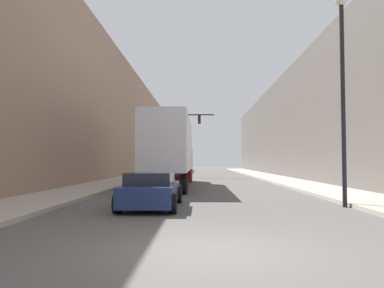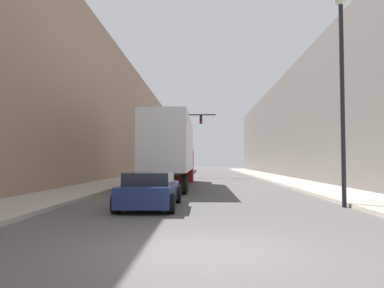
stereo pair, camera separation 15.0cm
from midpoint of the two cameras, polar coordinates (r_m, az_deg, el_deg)
name	(u,v)px [view 2 (the right image)]	position (r m, az deg, el deg)	size (l,w,h in m)	color
ground_plane	(207,251)	(7.20, 2.94, -16.02)	(200.00, 200.00, 0.00)	#565451
sidewalk_right	(273,177)	(37.67, 12.28, -5.00)	(3.10, 80.00, 0.15)	#B2A899
sidewalk_left	(136,177)	(37.62, -8.40, -5.03)	(3.10, 80.00, 0.15)	#B2A899
building_right	(318,124)	(38.90, 18.82, 2.90)	(6.00, 80.00, 10.65)	#66605B
building_left	(91,114)	(38.93, -14.96, 4.44)	(6.00, 80.00, 12.81)	#997A66
semi_truck	(172,150)	(24.47, -2.85, -0.97)	(2.44, 14.03, 4.27)	silver
sedan_car	(150,190)	(13.65, -6.04, -7.00)	(2.01, 4.43, 1.28)	navy
traffic_signal_gantry	(172,131)	(40.28, -2.92, 2.03)	(6.40, 0.35, 6.96)	black
street_lamp	(342,72)	(15.07, 22.14, 10.17)	(0.44, 0.44, 7.89)	black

